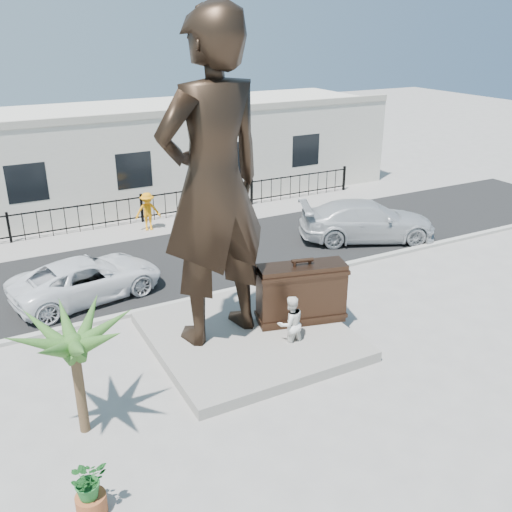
% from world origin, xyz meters
% --- Properties ---
extents(ground, '(100.00, 100.00, 0.00)m').
position_xyz_m(ground, '(0.00, 0.00, 0.00)').
color(ground, '#9E9991').
rests_on(ground, ground).
extents(street, '(40.00, 7.00, 0.01)m').
position_xyz_m(street, '(0.00, 8.00, 0.01)').
color(street, black).
rests_on(street, ground).
extents(curb, '(40.00, 0.25, 0.12)m').
position_xyz_m(curb, '(0.00, 4.50, 0.06)').
color(curb, '#A5A399').
rests_on(curb, ground).
extents(far_sidewalk, '(40.00, 2.50, 0.02)m').
position_xyz_m(far_sidewalk, '(0.00, 12.00, 0.01)').
color(far_sidewalk, '#9E9991').
rests_on(far_sidewalk, ground).
extents(plinth, '(5.20, 5.20, 0.30)m').
position_xyz_m(plinth, '(-0.50, 1.50, 0.15)').
color(plinth, gray).
rests_on(plinth, ground).
extents(fence, '(22.00, 0.10, 1.20)m').
position_xyz_m(fence, '(0.00, 12.80, 0.60)').
color(fence, black).
rests_on(fence, ground).
extents(building, '(28.00, 7.00, 4.40)m').
position_xyz_m(building, '(0.00, 17.00, 2.20)').
color(building, silver).
rests_on(building, ground).
extents(statue, '(3.41, 2.55, 8.48)m').
position_xyz_m(statue, '(-1.29, 1.86, 4.54)').
color(statue, black).
rests_on(statue, plinth).
extents(suitcase, '(2.60, 1.37, 1.75)m').
position_xyz_m(suitcase, '(1.12, 1.36, 1.17)').
color(suitcase, '#311F14').
rests_on(suitcase, plinth).
extents(tourist, '(0.79, 0.62, 1.59)m').
position_xyz_m(tourist, '(0.30, 0.58, 0.80)').
color(tourist, white).
rests_on(tourist, ground).
extents(car_white, '(5.13, 3.05, 1.33)m').
position_xyz_m(car_white, '(-3.84, 6.33, 0.68)').
color(car_white, white).
rests_on(car_white, street).
extents(car_silver, '(5.93, 4.24, 1.59)m').
position_xyz_m(car_silver, '(7.47, 6.38, 0.81)').
color(car_silver, '#BABDBF').
rests_on(car_silver, street).
extents(worker, '(1.16, 0.79, 1.65)m').
position_xyz_m(worker, '(-0.08, 11.65, 0.84)').
color(worker, orange).
rests_on(worker, far_sidewalk).
extents(palm_tree, '(1.80, 1.80, 3.20)m').
position_xyz_m(palm_tree, '(-5.42, -0.18, 0.00)').
color(palm_tree, '#325D22').
rests_on(palm_tree, ground).
extents(planter, '(0.56, 0.56, 0.40)m').
position_xyz_m(planter, '(-5.81, -2.55, 0.20)').
color(planter, '#9B4F29').
rests_on(planter, ground).
extents(shrub, '(0.81, 0.74, 0.75)m').
position_xyz_m(shrub, '(-5.81, -2.55, 0.78)').
color(shrub, '#206427').
rests_on(shrub, planter).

